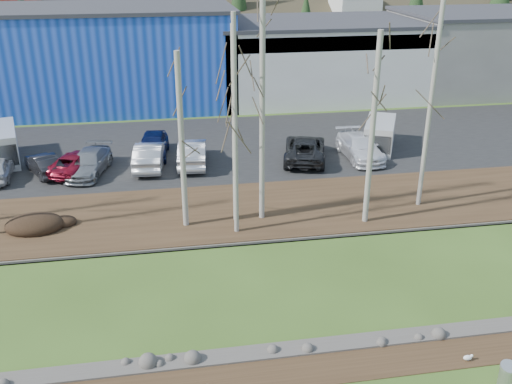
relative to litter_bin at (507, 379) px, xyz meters
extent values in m
cube|color=#382616|center=(-7.87, 2.01, -0.43)|extent=(80.00, 1.80, 0.03)
cube|color=#382616|center=(-7.87, 14.41, -0.37)|extent=(80.00, 7.00, 0.15)
cube|color=black|center=(-7.87, 24.91, -0.38)|extent=(80.00, 14.00, 0.14)
cube|color=#0F3BAA|center=(-13.87, 38.91, 3.55)|extent=(20.00, 12.00, 8.00)
cube|color=#333338|center=(-13.87, 38.91, 7.70)|extent=(20.40, 12.24, 0.30)
cube|color=silver|center=(4.13, 38.91, 2.80)|extent=(18.00, 12.00, 6.50)
cube|color=#333338|center=(4.13, 38.91, 6.20)|extent=(18.36, 12.24, 0.30)
cube|color=navy|center=(4.13, 33.01, 5.15)|extent=(17.64, 0.20, 1.20)
cube|color=slate|center=(20.13, 38.91, 3.05)|extent=(14.00, 12.00, 7.00)
cube|color=#333338|center=(20.13, 38.91, 6.70)|extent=(14.28, 12.24, 0.30)
cylinder|color=#A4A7A9|center=(0.00, 0.00, 0.00)|extent=(0.64, 0.64, 0.90)
cylinder|color=gold|center=(-0.51, 1.43, -0.40)|extent=(0.01, 0.01, 0.09)
cylinder|color=gold|center=(-0.51, 1.49, -0.40)|extent=(0.01, 0.01, 0.09)
ellipsoid|color=white|center=(-0.49, 1.46, -0.31)|extent=(0.31, 0.18, 0.18)
cube|color=gray|center=(-0.49, 1.46, -0.27)|extent=(0.20, 0.11, 0.02)
sphere|color=white|center=(-0.35, 1.45, -0.23)|extent=(0.10, 0.10, 0.10)
cone|color=gold|center=(-0.29, 1.44, -0.23)|extent=(0.06, 0.03, 0.03)
ellipsoid|color=black|center=(-16.69, 13.89, -0.02)|extent=(2.83, 2.00, 0.56)
cylinder|color=#B0A9A0|center=(-9.34, 13.12, 3.99)|extent=(0.27, 0.27, 8.57)
cylinder|color=#B0A9A0|center=(-6.82, 13.29, 4.53)|extent=(0.21, 0.21, 9.67)
cylinder|color=#B0A9A0|center=(-6.94, 12.01, 4.85)|extent=(0.22, 0.22, 10.31)
cylinder|color=#B0A9A0|center=(-5.46, 13.33, 5.48)|extent=(0.27, 0.27, 11.56)
cylinder|color=#B0A9A0|center=(-0.37, 12.04, 4.41)|extent=(0.27, 0.27, 9.41)
cylinder|color=#B0A9A0|center=(3.15, 13.49, 5.25)|extent=(0.24, 0.24, 11.09)
imported|color=#232325|center=(-17.44, 21.52, 0.33)|extent=(2.94, 4.06, 1.27)
imported|color=maroon|center=(-15.50, 21.44, 0.34)|extent=(3.79, 5.10, 1.29)
imported|color=gray|center=(-14.75, 21.13, 0.39)|extent=(2.94, 5.09, 1.39)
imported|color=#0D1643|center=(-10.87, 23.52, 0.48)|extent=(2.27, 4.77, 1.57)
imported|color=#BDBCBF|center=(-8.43, 21.64, 0.49)|extent=(2.13, 5.01, 1.61)
imported|color=black|center=(-1.20, 21.26, 0.46)|extent=(3.90, 5.99, 1.53)
imported|color=white|center=(2.42, 21.00, 0.44)|extent=(2.19, 5.17, 1.49)
imported|color=#BDBCBF|center=(-11.09, 21.64, 0.49)|extent=(2.13, 5.01, 1.61)
cube|color=silver|center=(4.39, 22.66, 0.66)|extent=(3.53, 4.80, 1.94)
cube|color=black|center=(3.65, 21.07, 0.66)|extent=(1.98, 1.57, 1.20)
cube|color=silver|center=(-20.57, 24.42, 0.78)|extent=(3.18, 5.30, 2.17)
cube|color=black|center=(-20.11, 22.52, 0.78)|extent=(2.15, 1.47, 1.34)
camera|label=1|loc=(-10.16, -12.58, 12.55)|focal=40.00mm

